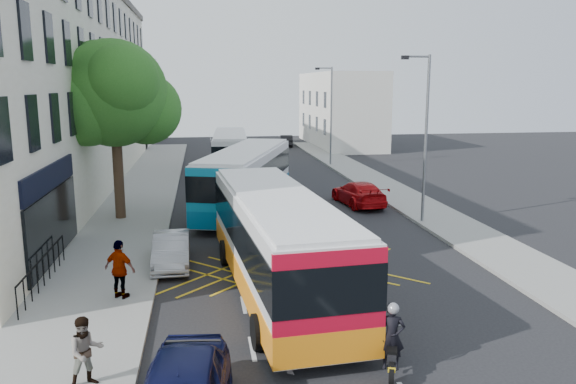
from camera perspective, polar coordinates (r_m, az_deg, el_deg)
name	(u,v)px	position (r m, az deg, el deg)	size (l,w,h in m)	color
ground	(371,340)	(15.80, 8.39, -14.69)	(120.00, 120.00, 0.00)	black
pavement_left	(121,219)	(29.65, -16.60, -2.63)	(5.00, 70.00, 0.15)	gray
pavement_right	(422,208)	(31.67, 13.43, -1.63)	(3.00, 70.00, 0.15)	gray
terrace_main	(46,84)	(39.27, -23.38, 10.00)	(8.30, 45.00, 13.50)	beige
terrace_far	(117,99)	(69.28, -17.00, 8.99)	(8.00, 20.00, 10.00)	silver
building_right	(340,109)	(63.53, 5.26, 8.38)	(6.00, 18.00, 8.00)	silver
street_tree	(114,94)	(28.85, -17.31, 9.44)	(6.30, 5.70, 8.80)	#382619
lamp_near	(424,130)	(27.76, 13.66, 6.12)	(1.45, 0.15, 8.00)	slate
lamp_far	(330,111)	(46.84, 4.29, 8.24)	(1.45, 0.15, 8.00)	slate
railings	(43,270)	(20.54, -23.62, -7.23)	(0.08, 5.60, 1.14)	black
bus_near	(277,241)	(18.41, -1.16, -5.01)	(3.64, 11.96, 3.32)	silver
bus_mid	(247,178)	(30.48, -4.22, 1.41)	(6.28, 12.20, 3.36)	silver
bus_far	(230,151)	(44.40, -5.89, 4.17)	(3.16, 10.98, 3.05)	silver
motorbike	(392,340)	(13.95, 10.53, -14.59)	(0.82, 1.93, 1.78)	black
parked_car_silver	(171,250)	(21.73, -11.76, -5.80)	(1.33, 3.83, 1.26)	#9FA1A7
red_hatchback	(359,193)	(32.09, 7.19, -0.13)	(1.92, 4.73, 1.37)	#B1070B
distant_car_grey	(248,150)	(52.77, -4.09, 4.29)	(2.34, 5.08, 1.41)	#414249
distant_car_dark	(286,141)	(62.06, -0.16, 5.24)	(1.33, 3.80, 1.25)	black
pedestrian_near	(86,352)	(13.69, -19.84, -15.01)	(0.79, 0.61, 1.62)	gray
pedestrian_far	(120,269)	(18.50, -16.70, -7.53)	(1.10, 0.46, 1.88)	gray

